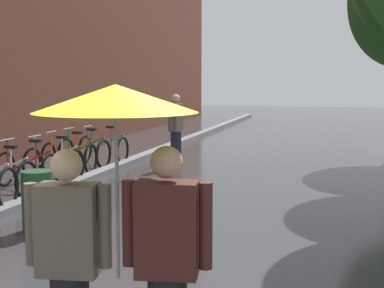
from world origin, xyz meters
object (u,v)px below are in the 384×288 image
at_px(parked_bicycle_7, 85,152).
at_px(couple_under_umbrella, 117,196).
at_px(parked_bicycle_5, 54,163).
at_px(litter_bin, 38,201).
at_px(parked_bicycle_8, 104,149).
at_px(parked_bicycle_3, 2,177).
at_px(pedestrian_walking_midground, 176,130).
at_px(parked_bicycle_4, 27,169).
at_px(parked_bicycle_6, 69,157).

xyz_separation_m(parked_bicycle_7, couple_under_umbrella, (4.49, -8.75, 0.98)).
bearing_deg(parked_bicycle_7, parked_bicycle_5, -84.38).
relative_size(parked_bicycle_7, litter_bin, 1.33).
distance_m(parked_bicycle_8, couple_under_umbrella, 10.46).
height_order(parked_bicycle_3, pedestrian_walking_midground, pedestrian_walking_midground).
bearing_deg(parked_bicycle_7, parked_bicycle_3, -88.48).
height_order(parked_bicycle_8, litter_bin, parked_bicycle_8).
distance_m(parked_bicycle_5, parked_bicycle_8, 2.53).
bearing_deg(parked_bicycle_5, parked_bicycle_3, -92.83).
bearing_deg(parked_bicycle_8, litter_bin, -74.40).
distance_m(parked_bicycle_4, parked_bicycle_8, 3.26).
bearing_deg(parked_bicycle_3, parked_bicycle_5, 87.17).
relative_size(parked_bicycle_5, parked_bicycle_6, 0.99).
bearing_deg(parked_bicycle_8, parked_bicycle_5, -89.91).
bearing_deg(couple_under_umbrella, parked_bicycle_5, 121.84).
height_order(couple_under_umbrella, pedestrian_walking_midground, couple_under_umbrella).
relative_size(parked_bicycle_6, litter_bin, 1.30).
distance_m(couple_under_umbrella, pedestrian_walking_midground, 9.77).
distance_m(parked_bicycle_4, parked_bicycle_5, 0.75).
distance_m(parked_bicycle_7, litter_bin, 5.59).
height_order(parked_bicycle_5, couple_under_umbrella, couple_under_umbrella).
bearing_deg(parked_bicycle_8, parked_bicycle_6, -94.99).
relative_size(parked_bicycle_3, couple_under_umbrella, 0.53).
bearing_deg(litter_bin, parked_bicycle_5, 115.69).
xyz_separation_m(parked_bicycle_4, couple_under_umbrella, (4.48, -6.22, 0.98)).
height_order(parked_bicycle_4, litter_bin, parked_bicycle_4).
bearing_deg(parked_bicycle_7, parked_bicycle_8, 76.53).
distance_m(parked_bicycle_3, parked_bicycle_8, 4.23).
xyz_separation_m(parked_bicycle_6, couple_under_umbrella, (4.46, -7.91, 0.98)).
relative_size(parked_bicycle_7, couple_under_umbrella, 0.54).
xyz_separation_m(parked_bicycle_5, couple_under_umbrella, (4.32, -6.95, 0.98)).
xyz_separation_m(parked_bicycle_4, parked_bicycle_5, (0.17, 0.73, 0.00)).
xyz_separation_m(parked_bicycle_5, parked_bicycle_6, (-0.14, 0.96, 0.00)).
height_order(couple_under_umbrella, litter_bin, couple_under_umbrella).
xyz_separation_m(parked_bicycle_8, couple_under_umbrella, (4.32, -9.48, 0.98)).
bearing_deg(parked_bicycle_6, parked_bicycle_5, -81.68).
xyz_separation_m(parked_bicycle_5, litter_bin, (1.67, -3.47, 0.05)).
bearing_deg(parked_bicycle_7, couple_under_umbrella, -62.82).
xyz_separation_m(parked_bicycle_3, parked_bicycle_8, (0.08, 4.23, 0.00)).
relative_size(parked_bicycle_7, pedestrian_walking_midground, 0.65).
distance_m(parked_bicycle_4, couple_under_umbrella, 7.73).
bearing_deg(parked_bicycle_4, litter_bin, -56.11).
xyz_separation_m(parked_bicycle_3, parked_bicycle_5, (0.08, 1.70, 0.00)).
distance_m(parked_bicycle_5, parked_bicycle_6, 0.97).
bearing_deg(parked_bicycle_5, pedestrian_walking_midground, 53.02).
bearing_deg(parked_bicycle_3, parked_bicycle_4, 94.96).
relative_size(couple_under_umbrella, litter_bin, 2.45).
bearing_deg(parked_bicycle_5, parked_bicycle_8, 90.09).
distance_m(parked_bicycle_6, parked_bicycle_8, 1.57).
xyz_separation_m(parked_bicycle_6, parked_bicycle_8, (0.14, 1.56, 0.00)).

